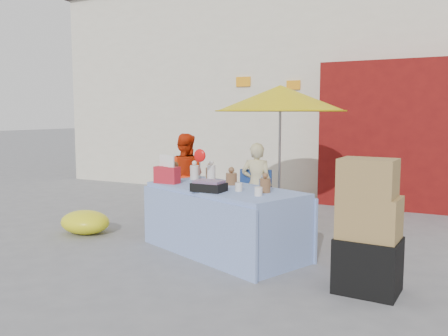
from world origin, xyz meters
The scene contains 10 objects.
ground centered at (0.00, 0.00, 0.00)m, with size 80.00×80.00×0.00m, color slate.
backdrop centered at (0.52, 7.52, 3.10)m, with size 14.00×8.00×7.80m.
market_table centered at (0.45, 0.36, 0.41)m, with size 2.28×1.67×1.25m.
chair_left centered at (-0.97, 1.62, 0.26)m, with size 0.56×0.55×0.85m.
chair_right centered at (0.28, 1.62, 0.26)m, with size 0.56×0.55×0.85m.
vendor_orange centered at (-0.96, 1.75, 0.68)m, with size 0.66×0.52×1.37m, color red.
vendor_beige centered at (0.29, 1.75, 0.63)m, with size 0.46×0.30×1.25m, color beige.
umbrella centered at (0.59, 1.90, 1.89)m, with size 1.90×1.90×2.09m.
box_stack centered at (2.25, -0.18, 0.58)m, with size 0.60×0.50×1.27m.
tarp_bundle centered at (-1.68, 0.27, 0.16)m, with size 0.73×0.58×0.33m, color yellow.
Camera 1 is at (3.03, -4.63, 1.66)m, focal length 38.00 mm.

